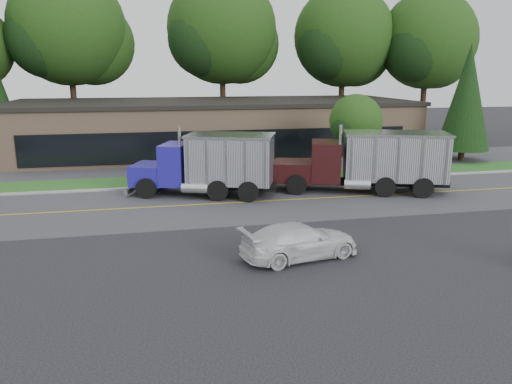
% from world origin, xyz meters
% --- Properties ---
extents(ground, '(140.00, 140.00, 0.00)m').
position_xyz_m(ground, '(0.00, 0.00, 0.00)').
color(ground, '#38383D').
rests_on(ground, ground).
extents(road, '(60.00, 8.00, 0.02)m').
position_xyz_m(road, '(0.00, 9.00, 0.00)').
color(road, '#5C5C61').
rests_on(road, ground).
extents(center_line, '(60.00, 0.12, 0.01)m').
position_xyz_m(center_line, '(0.00, 9.00, 0.00)').
color(center_line, gold).
rests_on(center_line, ground).
extents(curb, '(60.00, 0.30, 0.12)m').
position_xyz_m(curb, '(0.00, 13.20, 0.00)').
color(curb, '#9E9E99').
rests_on(curb, ground).
extents(grass_verge, '(60.00, 3.40, 0.03)m').
position_xyz_m(grass_verge, '(0.00, 15.00, 0.00)').
color(grass_verge, '#2A6422').
rests_on(grass_verge, ground).
extents(far_parking, '(60.00, 7.00, 0.02)m').
position_xyz_m(far_parking, '(0.00, 20.00, 0.00)').
color(far_parking, '#5C5C61').
rests_on(far_parking, ground).
extents(strip_mall, '(32.00, 12.00, 4.00)m').
position_xyz_m(strip_mall, '(2.00, 26.00, 2.00)').
color(strip_mall, tan).
rests_on(strip_mall, ground).
extents(tree_far_b, '(10.93, 10.29, 15.59)m').
position_xyz_m(tree_far_b, '(-9.83, 34.13, 9.95)').
color(tree_far_b, '#382619').
rests_on(tree_far_b, ground).
extents(tree_far_c, '(11.06, 10.41, 15.78)m').
position_xyz_m(tree_far_c, '(4.17, 34.13, 10.07)').
color(tree_far_c, '#382619').
rests_on(tree_far_c, ground).
extents(tree_far_d, '(10.41, 9.80, 14.85)m').
position_xyz_m(tree_far_d, '(16.16, 33.12, 9.48)').
color(tree_far_d, '#382619').
rests_on(tree_far_d, ground).
extents(tree_far_e, '(10.05, 9.46, 14.33)m').
position_xyz_m(tree_far_e, '(24.15, 31.12, 9.15)').
color(tree_far_e, '#382619').
rests_on(tree_far_e, ground).
extents(evergreen_right, '(3.80, 3.80, 8.64)m').
position_xyz_m(evergreen_right, '(20.00, 18.00, 4.74)').
color(evergreen_right, '#382619').
rests_on(evergreen_right, ground).
extents(tree_verge, '(3.66, 3.44, 5.22)m').
position_xyz_m(tree_verge, '(10.06, 15.04, 3.31)').
color(tree_verge, '#382619').
rests_on(tree_verge, ground).
extents(dump_truck_blue, '(8.10, 4.91, 3.36)m').
position_xyz_m(dump_truck_blue, '(0.01, 10.86, 1.80)').
color(dump_truck_blue, black).
rests_on(dump_truck_blue, ground).
extents(dump_truck_maroon, '(9.76, 5.27, 3.36)m').
position_xyz_m(dump_truck_maroon, '(8.80, 9.89, 1.81)').
color(dump_truck_maroon, black).
rests_on(dump_truck_maroon, ground).
extents(rally_car, '(4.69, 2.68, 1.28)m').
position_xyz_m(rally_car, '(2.00, 0.85, 0.64)').
color(rally_car, silver).
rests_on(rally_car, ground).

